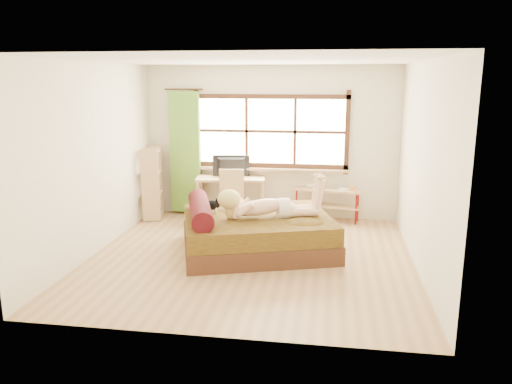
% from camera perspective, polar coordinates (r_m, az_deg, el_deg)
% --- Properties ---
extents(floor, '(4.50, 4.50, 0.00)m').
position_cam_1_polar(floor, '(7.10, -0.61, -7.48)').
color(floor, '#9E754C').
rests_on(floor, ground).
extents(ceiling, '(4.50, 4.50, 0.00)m').
position_cam_1_polar(ceiling, '(6.67, -0.67, 14.85)').
color(ceiling, white).
rests_on(ceiling, wall_back).
extents(wall_back, '(4.50, 0.00, 4.50)m').
position_cam_1_polar(wall_back, '(8.96, 1.69, 5.68)').
color(wall_back, silver).
rests_on(wall_back, floor).
extents(wall_front, '(4.50, 0.00, 4.50)m').
position_cam_1_polar(wall_front, '(4.59, -5.18, -1.28)').
color(wall_front, silver).
rests_on(wall_front, floor).
extents(wall_left, '(0.00, 4.50, 4.50)m').
position_cam_1_polar(wall_left, '(7.45, -18.01, 3.59)').
color(wall_left, silver).
rests_on(wall_left, floor).
extents(wall_right, '(0.00, 4.50, 4.50)m').
position_cam_1_polar(wall_right, '(6.77, 18.53, 2.68)').
color(wall_right, silver).
rests_on(wall_right, floor).
extents(window, '(2.80, 0.16, 1.46)m').
position_cam_1_polar(window, '(8.91, 1.68, 6.67)').
color(window, '#FFEDBF').
rests_on(window, wall_back).
extents(curtain, '(0.55, 0.10, 2.20)m').
position_cam_1_polar(curtain, '(9.19, -8.08, 4.48)').
color(curtain, '#467B21').
rests_on(curtain, wall_back).
extents(bed, '(2.52, 2.25, 0.80)m').
position_cam_1_polar(bed, '(7.29, -0.24, -4.57)').
color(bed, black).
rests_on(bed, floor).
extents(woman, '(1.54, 0.85, 0.63)m').
position_cam_1_polar(woman, '(7.08, 1.32, -0.42)').
color(woman, '#DDAC8E').
rests_on(woman, bed).
extents(kitten, '(0.34, 0.22, 0.25)m').
position_cam_1_polar(kitten, '(7.42, -5.22, -1.35)').
color(kitten, black).
rests_on(kitten, bed).
extents(desk, '(1.28, 0.72, 0.76)m').
position_cam_1_polar(desk, '(8.89, -2.92, 1.07)').
color(desk, tan).
rests_on(desk, floor).
extents(monitor, '(0.66, 0.18, 0.38)m').
position_cam_1_polar(monitor, '(8.88, -2.87, 2.96)').
color(monitor, black).
rests_on(monitor, desk).
extents(chair, '(0.48, 0.48, 0.95)m').
position_cam_1_polar(chair, '(8.55, -2.82, -0.28)').
color(chair, tan).
rests_on(chair, floor).
extents(pipe_shelf, '(1.18, 0.47, 0.65)m').
position_cam_1_polar(pipe_shelf, '(8.88, 8.21, -0.61)').
color(pipe_shelf, tan).
rests_on(pipe_shelf, floor).
extents(cup, '(0.13, 0.13, 0.09)m').
position_cam_1_polar(cup, '(8.85, 6.23, 0.70)').
color(cup, gray).
rests_on(cup, pipe_shelf).
extents(book, '(0.22, 0.27, 0.02)m').
position_cam_1_polar(book, '(8.85, 9.46, 0.37)').
color(book, gray).
rests_on(book, pipe_shelf).
extents(bookshelf, '(0.43, 0.61, 1.26)m').
position_cam_1_polar(bookshelf, '(9.12, -11.79, 1.02)').
color(bookshelf, tan).
rests_on(bookshelf, floor).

